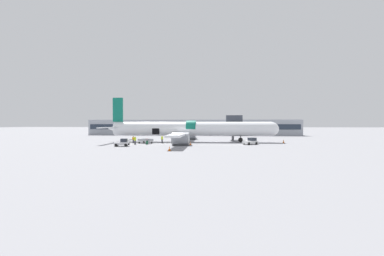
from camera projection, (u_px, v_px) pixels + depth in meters
ground_plane at (177, 143)px, 52.39m from camera, size 500.00×500.00×0.00m
apron_marking_line at (183, 145)px, 47.74m from camera, size 25.06×1.74×0.01m
terminal_strip at (193, 127)px, 92.88m from camera, size 79.93×11.85×5.86m
jet_bridge_stub at (233, 123)px, 59.85m from camera, size 3.91×8.21×6.39m
airplane at (189, 129)px, 55.99m from camera, size 40.89×35.84×10.70m
baggage_tug_lead at (251, 142)px, 49.09m from camera, size 3.44×3.07×1.41m
baggage_tug_mid at (122, 143)px, 45.13m from camera, size 2.95×2.05×1.47m
baggage_cart_loading at (146, 141)px, 51.69m from camera, size 4.08×2.71×1.04m
ground_crew_loader_a at (135, 140)px, 49.10m from camera, size 0.45×0.61×1.73m
ground_crew_loader_b at (162, 139)px, 52.49m from camera, size 0.53×0.58×1.73m
ground_crew_driver at (133, 139)px, 52.88m from camera, size 0.55×0.39×1.58m
suitcase_on_tarmac_upright at (147, 143)px, 49.17m from camera, size 0.52×0.35×0.83m
safety_cone_nose at (283, 141)px, 52.73m from camera, size 0.55×0.55×0.77m
safety_cone_engine_left at (169, 149)px, 37.15m from camera, size 0.60×0.60×0.79m
safety_cone_wingtip at (191, 143)px, 47.52m from camera, size 0.55×0.55×0.77m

